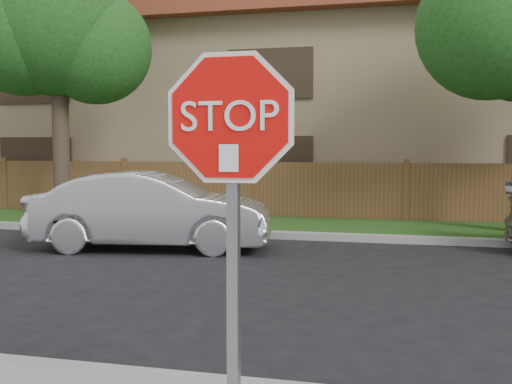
# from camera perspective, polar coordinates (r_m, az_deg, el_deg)

# --- Properties ---
(far_curb) EXTENTS (70.00, 0.30, 0.15)m
(far_curb) POSITION_cam_1_polar(r_m,az_deg,el_deg) (12.95, 14.10, -4.41)
(far_curb) COLOR gray
(far_curb) RESTS_ON ground
(grass_strip) EXTENTS (70.00, 3.00, 0.12)m
(grass_strip) POSITION_cam_1_polar(r_m,az_deg,el_deg) (14.59, 14.07, -3.51)
(grass_strip) COLOR #1E4714
(grass_strip) RESTS_ON ground
(fence) EXTENTS (70.00, 0.12, 1.60)m
(fence) POSITION_cam_1_polar(r_m,az_deg,el_deg) (16.10, 14.09, -0.15)
(fence) COLOR brown
(fence) RESTS_ON ground
(apartment_building) EXTENTS (35.20, 9.20, 7.20)m
(apartment_building) POSITION_cam_1_polar(r_m,az_deg,el_deg) (21.71, 14.16, 8.15)
(apartment_building) COLOR #9B8160
(apartment_building) RESTS_ON ground
(tree_left) EXTENTS (4.80, 3.90, 7.78)m
(tree_left) POSITION_cam_1_polar(r_m,az_deg,el_deg) (17.08, -18.50, 14.91)
(tree_left) COLOR #382B21
(tree_left) RESTS_ON ground
(stop_sign) EXTENTS (1.01, 0.13, 2.55)m
(stop_sign) POSITION_cam_1_polar(r_m,az_deg,el_deg) (3.31, -2.40, 1.52)
(stop_sign) COLOR gray
(stop_sign) RESTS_ON sidewalk_near
(sedan_left) EXTENTS (4.81, 2.33, 1.52)m
(sedan_left) POSITION_cam_1_polar(r_m,az_deg,el_deg) (11.89, -9.87, -1.78)
(sedan_left) COLOR silver
(sedan_left) RESTS_ON ground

